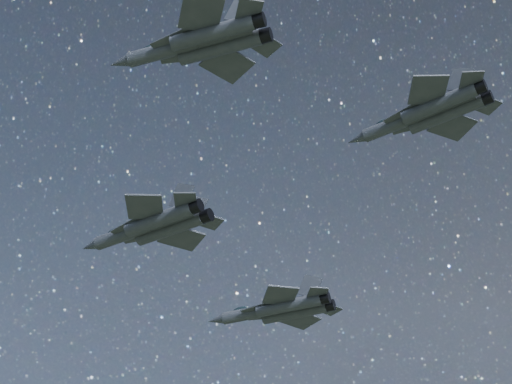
% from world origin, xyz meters
% --- Properties ---
extents(jet_lead, '(18.50, 13.13, 4.70)m').
position_xyz_m(jet_lead, '(-12.85, 2.69, 151.12)').
color(jet_lead, '#2D3139').
extents(jet_left, '(17.72, 12.43, 4.47)m').
position_xyz_m(jet_left, '(-6.06, 21.56, 147.64)').
color(jet_left, '#2D3139').
extents(jet_right, '(15.48, 10.74, 3.89)m').
position_xyz_m(jet_right, '(6.91, -19.37, 150.25)').
color(jet_right, '#2D3139').
extents(jet_slot, '(15.05, 10.57, 3.80)m').
position_xyz_m(jet_slot, '(21.22, -1.91, 150.32)').
color(jet_slot, '#2D3139').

